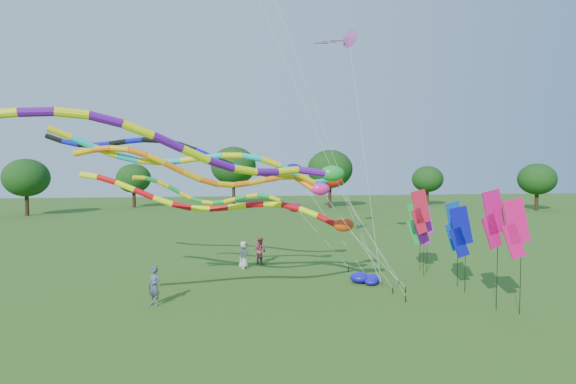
{
  "coord_description": "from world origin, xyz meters",
  "views": [
    {
      "loc": [
        -5.33,
        -18.34,
        5.98
      ],
      "look_at": [
        -2.1,
        3.95,
        4.8
      ],
      "focal_mm": 30.0,
      "sensor_mm": 36.0,
      "label": 1
    }
  ],
  "objects": [
    {
      "name": "banner_pole_green",
      "position": [
        5.98,
        7.96,
        2.71
      ],
      "size": [
        1.16,
        0.28,
        3.97
      ],
      "rotation": [
        0.0,
        0.0,
        -0.17
      ],
      "color": "black",
      "rests_on": "ground"
    },
    {
      "name": "banner_pole_magenta_a",
      "position": [
        5.84,
        -0.11,
        3.82
      ],
      "size": [
        1.16,
        0.22,
        5.09
      ],
      "rotation": [
        0.0,
        0.0,
        0.12
      ],
      "color": "black",
      "rests_on": "ground"
    },
    {
      "name": "tube_kite_purple",
      "position": [
        -5.75,
        -1.17,
        6.48
      ],
      "size": [
        16.6,
        5.19,
        8.42
      ],
      "rotation": [
        0.0,
        0.0,
        0.31
      ],
      "color": "black",
      "rests_on": "ground"
    },
    {
      "name": "blue_nylon_heap",
      "position": [
        1.65,
        5.0,
        0.23
      ],
      "size": [
        1.32,
        1.55,
        0.54
      ],
      "color": "#130EB6",
      "rests_on": "ground"
    },
    {
      "name": "banner_pole_magenta_b",
      "position": [
        6.49,
        -0.64,
        3.5
      ],
      "size": [
        1.15,
        0.31,
        4.76
      ],
      "rotation": [
        0.0,
        0.0,
        -0.2
      ],
      "color": "black",
      "rests_on": "ground"
    },
    {
      "name": "tube_kite_green",
      "position": [
        -4.2,
        7.86,
        4.24
      ],
      "size": [
        11.57,
        1.12,
        6.03
      ],
      "rotation": [
        0.0,
        0.0,
        0.04
      ],
      "color": "black",
      "rests_on": "ground"
    },
    {
      "name": "person_b",
      "position": [
        -8.11,
        2.75,
        0.85
      ],
      "size": [
        0.74,
        0.7,
        1.71
      ],
      "primitive_type": "imported",
      "rotation": [
        0.0,
        0.0,
        -0.64
      ],
      "color": "#444B5F",
      "rests_on": "ground"
    },
    {
      "name": "banner_pole_red",
      "position": [
        5.59,
        6.53,
        3.51
      ],
      "size": [
        1.16,
        0.12,
        4.77
      ],
      "rotation": [
        0.0,
        0.0,
        0.04
      ],
      "color": "black",
      "rests_on": "ground"
    },
    {
      "name": "banner_pole_violet",
      "position": [
        6.19,
        7.49,
        2.72
      ],
      "size": [
        1.16,
        0.25,
        3.98
      ],
      "rotation": [
        0.0,
        0.0,
        -0.15
      ],
      "color": "black",
      "rests_on": "ground"
    },
    {
      "name": "tree_ring",
      "position": [
        -0.81,
        1.6,
        5.63
      ],
      "size": [
        119.12,
        121.33,
        9.6
      ],
      "color": "#382314",
      "rests_on": "ground"
    },
    {
      "name": "tube_kite_orange",
      "position": [
        -4.5,
        2.72,
        5.57
      ],
      "size": [
        13.66,
        1.64,
        7.38
      ],
      "rotation": [
        0.0,
        0.0,
        0.05
      ],
      "color": "black",
      "rests_on": "ground"
    },
    {
      "name": "tube_kite_cyan",
      "position": [
        -4.42,
        2.84,
        6.02
      ],
      "size": [
        15.32,
        2.96,
        8.1
      ],
      "rotation": [
        0.0,
        0.0,
        0.21
      ],
      "color": "black",
      "rests_on": "ground"
    },
    {
      "name": "tube_kite_blue",
      "position": [
        -6.45,
        7.79,
        6.56
      ],
      "size": [
        16.83,
        3.76,
        8.36
      ],
      "rotation": [
        0.0,
        0.0,
        -0.18
      ],
      "color": "black",
      "rests_on": "ground"
    },
    {
      "name": "banner_pole_blue_a",
      "position": [
        6.02,
        2.9,
        2.9
      ],
      "size": [
        1.16,
        0.26,
        4.16
      ],
      "rotation": [
        0.0,
        0.0,
        -0.15
      ],
      "color": "black",
      "rests_on": "ground"
    },
    {
      "name": "banner_pole_blue_b",
      "position": [
        6.18,
        3.83,
        3.07
      ],
      "size": [
        1.14,
        0.38,
        4.33
      ],
      "rotation": [
        0.0,
        0.0,
        0.26
      ],
      "color": "black",
      "rests_on": "ground"
    },
    {
      "name": "delta_kite_high_c",
      "position": [
        2.8,
        11.26,
        14.0
      ],
      "size": [
        3.03,
        8.08,
        15.52
      ],
      "rotation": [
        0.0,
        0.0,
        0.58
      ],
      "color": "black",
      "rests_on": "ground"
    },
    {
      "name": "person_a",
      "position": [
        -3.89,
        9.8,
        0.8
      ],
      "size": [
        0.93,
        0.9,
        1.61
      ],
      "primitive_type": "imported",
      "rotation": [
        0.0,
        0.0,
        0.73
      ],
      "color": "#BABAA8",
      "rests_on": "ground"
    },
    {
      "name": "ground",
      "position": [
        0.0,
        0.0,
        0.0
      ],
      "size": [
        160.0,
        160.0,
        0.0
      ],
      "primitive_type": "plane",
      "color": "#295717",
      "rests_on": "ground"
    },
    {
      "name": "tube_kite_red",
      "position": [
        -4.06,
        5.13,
        4.0
      ],
      "size": [
        15.19,
        3.57,
        6.32
      ],
      "rotation": [
        0.0,
        0.0,
        -0.26
      ],
      "color": "black",
      "rests_on": "ground"
    },
    {
      "name": "person_c",
      "position": [
        -2.82,
        10.97,
        0.83
      ],
      "size": [
        1.0,
        1.02,
        1.65
      ],
      "primitive_type": "imported",
      "rotation": [
        0.0,
        0.0,
        2.27
      ],
      "color": "#8C3345",
      "rests_on": "ground"
    }
  ]
}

